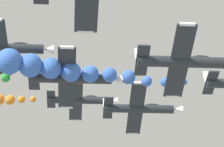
% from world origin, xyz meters
% --- Properties ---
extents(smoke_trail_lead, '(5.62, 20.73, 2.80)m').
position_xyz_m(smoke_trail_lead, '(2.71, -6.21, 65.96)').
color(smoke_trail_lead, blue).
extents(airplane_left_inner, '(8.41, 10.35, 5.17)m').
position_xyz_m(airplane_left_inner, '(-9.26, 4.39, 64.83)').
color(airplane_left_inner, '#23282D').
extents(airplane_right_inner, '(8.55, 10.35, 4.93)m').
position_xyz_m(airplane_right_inner, '(8.27, 6.45, 65.06)').
color(airplane_right_inner, '#23282D').
extents(airplane_left_outer, '(8.66, 10.35, 4.70)m').
position_xyz_m(airplane_left_outer, '(0.76, -4.44, 65.54)').
color(airplane_left_outer, '#23282D').
extents(airplane_right_outer, '(8.85, 10.35, 4.29)m').
position_xyz_m(airplane_right_outer, '(-17.49, -3.40, 68.08)').
color(airplane_right_outer, '#23282D').
extents(airplane_high_slot, '(9.05, 10.35, 3.79)m').
position_xyz_m(airplane_high_slot, '(-0.61, -12.11, 69.40)').
color(airplane_high_slot, '#23282D').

